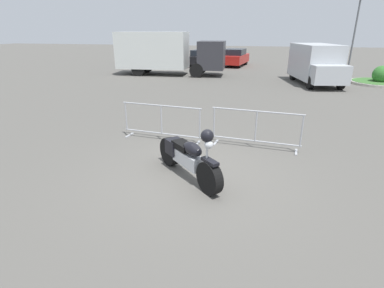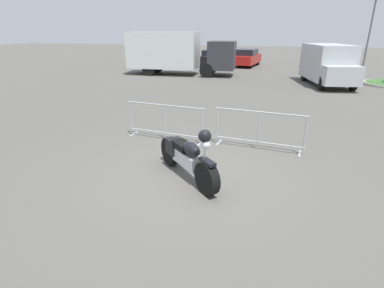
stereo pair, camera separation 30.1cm
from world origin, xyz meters
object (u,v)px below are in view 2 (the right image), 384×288
crowd_barrier_near (165,122)px  parked_car_black (214,58)px  box_truck (175,52)px  parked_car_red (247,58)px  motorcycle (187,156)px  delivery_van (328,64)px  pedestrian (216,58)px  crowd_barrier_far (259,130)px  street_lamp (372,20)px  parked_car_silver (184,57)px  parked_car_blue (157,55)px

crowd_barrier_near → parked_car_black: parked_car_black is taller
box_truck → parked_car_red: (4.34, 7.03, -0.87)m
crowd_barrier_near → box_truck: (-4.36, 13.42, 1.08)m
motorcycle → delivery_van: 14.67m
pedestrian → parked_car_black: bearing=-88.7°
crowd_barrier_far → parked_car_black: parked_car_black is taller
street_lamp → box_truck: bearing=-164.9°
parked_car_black → pedestrian: (0.78, -2.79, 0.21)m
crowd_barrier_far → parked_car_black: 20.88m
pedestrian → delivery_van: bearing=130.8°
parked_car_red → pedestrian: pedestrian is taller
delivery_van → crowd_barrier_near: bearing=-38.5°
parked_car_silver → street_lamp: (14.71, -3.22, 2.99)m
parked_car_red → pedestrian: size_ratio=2.74×
crowd_barrier_near → street_lamp: (8.80, 16.96, 3.15)m
box_truck → street_lamp: size_ratio=1.38×
pedestrian → crowd_barrier_near: bearing=82.9°
motorcycle → box_truck: 16.67m
parked_car_silver → parked_car_black: size_ratio=1.01×
pedestrian → street_lamp: 11.34m
parked_car_red → street_lamp: (8.82, -3.49, 2.95)m
motorcycle → delivery_van: size_ratio=0.34×
parked_car_silver → pedestrian: size_ratio=2.59×
delivery_van → parked_car_blue: 17.07m
parked_car_silver → parked_car_blue: bearing=88.5°
parked_car_red → pedestrian: (-2.17, -3.14, 0.16)m
parked_car_blue → street_lamp: bearing=-94.7°
crowd_barrier_near → parked_car_blue: 22.44m
parked_car_silver → street_lamp: bearing=-95.3°
delivery_van → parked_car_red: bearing=-158.9°
motorcycle → pedestrian: pedestrian is taller
crowd_barrier_near → pedestrian: size_ratio=1.46×
motorcycle → parked_car_red: bearing=137.5°
parked_car_blue → pedestrian: (6.67, -3.32, 0.15)m
motorcycle → box_truck: (-5.73, 15.61, 1.13)m
crowd_barrier_near → parked_car_silver: bearing=106.3°
crowd_barrier_far → delivery_van: delivery_van is taller
crowd_barrier_near → parked_car_red: parked_car_red is taller
street_lamp → parked_car_black: bearing=165.1°
box_truck → pedestrian: (2.18, 3.88, -0.72)m
motorcycle → crowd_barrier_far: size_ratio=0.74×
parked_car_black → crowd_barrier_near: bearing=-164.6°
box_truck → parked_car_red: bearing=54.5°
parked_car_blue → parked_car_black: parked_car_blue is taller
crowd_barrier_far → parked_car_red: size_ratio=0.53×
motorcycle → parked_car_black: (-4.33, 22.29, 0.21)m
parked_car_silver → crowd_barrier_far: bearing=-149.8°
pedestrian → parked_car_blue: bearing=-40.7°
parked_car_red → parked_car_silver: bearing=99.6°
box_truck → parked_car_silver: (-1.55, 6.76, -0.91)m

